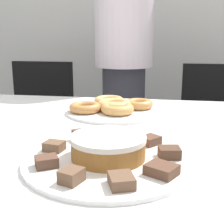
# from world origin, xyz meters

# --- Properties ---
(table) EXTENTS (1.88, 1.06, 0.74)m
(table) POSITION_xyz_m (0.00, 0.00, 0.67)
(table) COLOR white
(table) RESTS_ON ground_plane
(person_standing) EXTENTS (0.33, 0.33, 1.73)m
(person_standing) POSITION_xyz_m (-0.03, 0.91, 0.92)
(person_standing) COLOR #383842
(person_standing) RESTS_ON ground_plane
(office_chair_left) EXTENTS (0.44, 0.44, 0.86)m
(office_chair_left) POSITION_xyz_m (-0.57, 0.88, 0.40)
(office_chair_left) COLOR black
(office_chair_left) RESTS_ON ground_plane
(office_chair_right) EXTENTS (0.45, 0.45, 0.86)m
(office_chair_right) POSITION_xyz_m (0.51, 0.88, 0.40)
(office_chair_right) COLOR black
(office_chair_right) RESTS_ON ground_plane
(plate_cake) EXTENTS (0.39, 0.39, 0.01)m
(plate_cake) POSITION_xyz_m (0.07, -0.21, 0.75)
(plate_cake) COLOR white
(plate_cake) RESTS_ON table
(plate_donuts) EXTENTS (0.37, 0.37, 0.01)m
(plate_donuts) POSITION_xyz_m (0.01, 0.26, 0.75)
(plate_donuts) COLOR white
(plate_donuts) RESTS_ON table
(frosted_cake) EXTENTS (0.17, 0.17, 0.05)m
(frosted_cake) POSITION_xyz_m (0.07, -0.21, 0.78)
(frosted_cake) COLOR #9E662D
(frosted_cake) RESTS_ON plate_cake
(lamington_0) EXTENTS (0.06, 0.05, 0.02)m
(lamington_0) POSITION_xyz_m (0.21, -0.19, 0.76)
(lamington_0) COLOR #513828
(lamington_0) RESTS_ON plate_cake
(lamington_1) EXTENTS (0.06, 0.06, 0.02)m
(lamington_1) POSITION_xyz_m (0.17, -0.11, 0.76)
(lamington_1) COLOR brown
(lamington_1) RESTS_ON plate_cake
(lamington_2) EXTENTS (0.05, 0.06, 0.03)m
(lamington_2) POSITION_xyz_m (0.07, -0.07, 0.77)
(lamington_2) COLOR brown
(lamington_2) RESTS_ON plate_cake
(lamington_3) EXTENTS (0.06, 0.06, 0.03)m
(lamington_3) POSITION_xyz_m (-0.02, -0.11, 0.77)
(lamington_3) COLOR brown
(lamington_3) RESTS_ON plate_cake
(lamington_4) EXTENTS (0.05, 0.05, 0.02)m
(lamington_4) POSITION_xyz_m (-0.07, -0.19, 0.76)
(lamington_4) COLOR brown
(lamington_4) RESTS_ON plate_cake
(lamington_5) EXTENTS (0.06, 0.06, 0.02)m
(lamington_5) POSITION_xyz_m (-0.05, -0.29, 0.76)
(lamington_5) COLOR brown
(lamington_5) RESTS_ON plate_cake
(lamington_6) EXTENTS (0.05, 0.05, 0.03)m
(lamington_6) POSITION_xyz_m (0.03, -0.35, 0.77)
(lamington_6) COLOR brown
(lamington_6) RESTS_ON plate_cake
(lamington_7) EXTENTS (0.06, 0.07, 0.02)m
(lamington_7) POSITION_xyz_m (0.12, -0.35, 0.76)
(lamington_7) COLOR brown
(lamington_7) RESTS_ON plate_cake
(lamington_8) EXTENTS (0.08, 0.07, 0.02)m
(lamington_8) POSITION_xyz_m (0.20, -0.29, 0.76)
(lamington_8) COLOR brown
(lamington_8) RESTS_ON plate_cake
(donut_0) EXTENTS (0.13, 0.13, 0.04)m
(donut_0) POSITION_xyz_m (0.01, 0.26, 0.77)
(donut_0) COLOR #E5AD66
(donut_0) RESTS_ON plate_donuts
(donut_1) EXTENTS (0.12, 0.12, 0.03)m
(donut_1) POSITION_xyz_m (-0.02, 0.35, 0.77)
(donut_1) COLOR #E5AD66
(donut_1) RESTS_ON plate_donuts
(donut_2) EXTENTS (0.12, 0.12, 0.03)m
(donut_2) POSITION_xyz_m (-0.09, 0.21, 0.77)
(donut_2) COLOR #C68447
(donut_2) RESTS_ON plate_donuts
(donut_3) EXTENTS (0.12, 0.12, 0.03)m
(donut_3) POSITION_xyz_m (0.03, 0.20, 0.77)
(donut_3) COLOR tan
(donut_3) RESTS_ON plate_donuts
(donut_4) EXTENTS (0.11, 0.11, 0.03)m
(donut_4) POSITION_xyz_m (0.10, 0.30, 0.77)
(donut_4) COLOR #D18E4C
(donut_4) RESTS_ON plate_donuts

